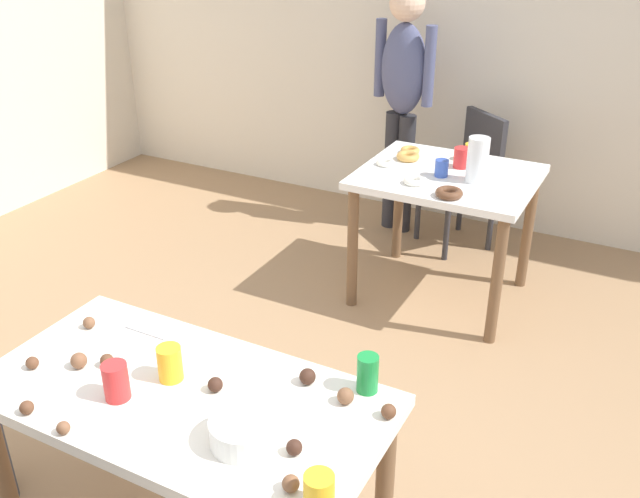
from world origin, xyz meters
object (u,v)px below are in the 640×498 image
Objects in this scene: pitcher_far at (478,160)px; dining_table_near at (184,422)px; chair_far_table at (468,172)px; mixing_bowl at (244,431)px; person_adult_far at (403,89)px; soda_can at (368,374)px; dining_table_far at (446,194)px.

dining_table_near is at bearing -97.43° from pitcher_far.
pitcher_far is (0.28, 2.12, 0.23)m from dining_table_near.
pitcher_far is (0.26, -0.78, 0.37)m from chair_far_table.
chair_far_table is at bearing 95.06° from mixing_bowl.
dining_table_near is 5.31× the size of pitcher_far.
person_adult_far is 13.21× the size of soda_can.
dining_table_far is 1.00m from person_adult_far.
dining_table_far is at bearing -82.91° from chair_far_table.
pitcher_far is at bearing 82.57° from dining_table_near.
person_adult_far is 8.38× the size of mixing_bowl.
person_adult_far reaches higher than dining_table_far.
person_adult_far is (-0.48, 0.01, 0.48)m from chair_far_table.
pitcher_far is at bearing 90.23° from mixing_bowl.
pitcher_far is (0.73, -0.79, -0.11)m from person_adult_far.
person_adult_far reaches higher than pitcher_far.
chair_far_table is 0.54× the size of person_adult_far.
chair_far_table reaches higher than mixing_bowl.
soda_can is (0.20, 0.36, 0.02)m from mixing_bowl.
dining_table_near and dining_table_far have the same top height.
soda_can is 0.51× the size of pitcher_far.
dining_table_near is 0.59m from soda_can.
dining_table_far is 4.79× the size of mixing_bowl.
dining_table_far is at bearing 163.93° from pitcher_far.
chair_far_table is 7.13× the size of soda_can.
dining_table_near is 6.55× the size of mixing_bowl.
mixing_bowl is at bearing -84.94° from chair_far_table.
dining_table_near is 0.78× the size of person_adult_far.
soda_can is (0.38, -1.89, 0.18)m from dining_table_far.
person_adult_far is 6.80× the size of pitcher_far.
mixing_bowl is 1.58× the size of soda_can.
soda_can is at bearing 60.46° from mixing_bowl.
mixing_bowl is at bearing -89.77° from pitcher_far.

